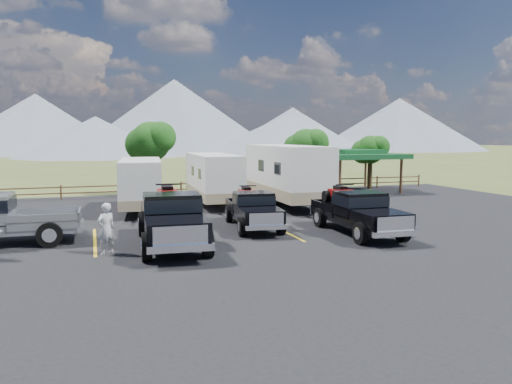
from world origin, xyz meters
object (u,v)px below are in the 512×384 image
object	(u,v)px
trailer_center	(213,179)
trailer_left	(141,184)
person_a	(106,229)
pavilion	(354,155)
trailer_right	(287,174)
rig_left	(171,217)
rig_right	(357,211)
rig_center	(253,208)

from	to	relation	value
trailer_center	trailer_left	bearing A→B (deg)	-161.82
person_a	pavilion	bearing A→B (deg)	-168.75
trailer_right	pavilion	bearing A→B (deg)	37.70
rig_left	rig_right	distance (m)	8.02
rig_left	trailer_left	xyz separation A→B (m)	(-0.28, 9.19, 0.42)
pavilion	rig_center	xyz separation A→B (m)	(-12.02, -12.06, -1.85)
rig_right	trailer_center	xyz separation A→B (m)	(-3.85, 10.65, 0.64)
rig_right	person_a	xyz separation A→B (m)	(-10.46, -0.65, -0.05)
trailer_center	rig_left	bearing A→B (deg)	-109.57
rig_left	rig_center	distance (m)	4.85
pavilion	trailer_left	world-z (taller)	pavilion
trailer_center	trailer_right	distance (m)	4.48
rig_left	rig_center	bearing A→B (deg)	35.49
rig_center	rig_right	xyz separation A→B (m)	(3.89, -2.73, 0.09)
trailer_center	trailer_right	size ratio (longest dim) A/B	0.85
trailer_right	person_a	world-z (taller)	trailer_right
person_a	rig_right	bearing A→B (deg)	155.11
rig_center	trailer_center	size ratio (longest dim) A/B	0.64
rig_center	trailer_right	size ratio (longest dim) A/B	0.55
trailer_right	rig_right	bearing A→B (deg)	-90.79
rig_right	trailer_left	bearing A→B (deg)	133.21
rig_right	trailer_left	size ratio (longest dim) A/B	0.73
pavilion	trailer_center	size ratio (longest dim) A/B	0.70
rig_left	trailer_right	bearing A→B (deg)	50.24
rig_center	person_a	world-z (taller)	person_a
pavilion	trailer_center	distance (m)	12.73
person_a	trailer_center	bearing A→B (deg)	-148.78
rig_right	rig_left	bearing A→B (deg)	-179.60
trailer_center	trailer_right	world-z (taller)	trailer_right
rig_center	trailer_left	distance (m)	8.00
rig_left	rig_center	size ratio (longest dim) A/B	1.22
trailer_right	person_a	size ratio (longest dim) A/B	5.60
trailer_left	trailer_right	size ratio (longest dim) A/B	0.81
trailer_left	trailer_center	bearing A→B (deg)	22.37
pavilion	trailer_center	world-z (taller)	pavilion
pavilion	person_a	size ratio (longest dim) A/B	3.32
rig_left	trailer_center	world-z (taller)	trailer_center
rig_center	person_a	distance (m)	7.39
pavilion	trailer_right	size ratio (longest dim) A/B	0.59
rig_center	trailer_left	world-z (taller)	trailer_left
rig_right	trailer_right	bearing A→B (deg)	90.05
rig_center	trailer_center	distance (m)	7.96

